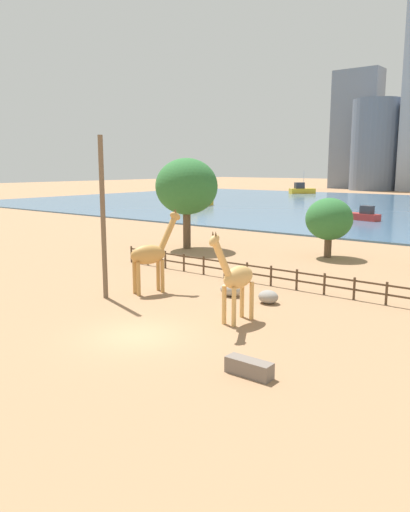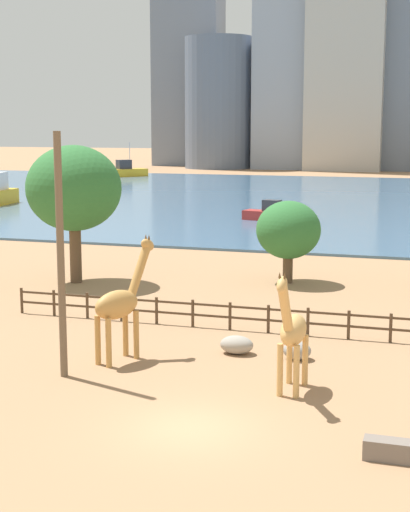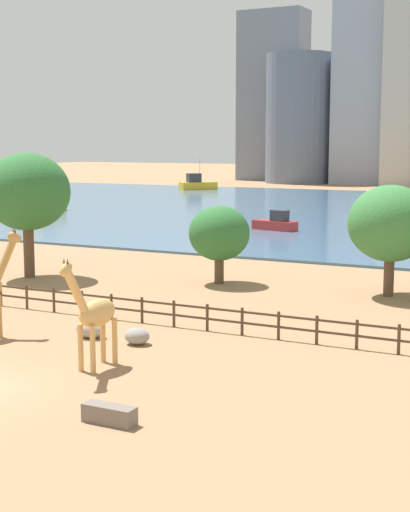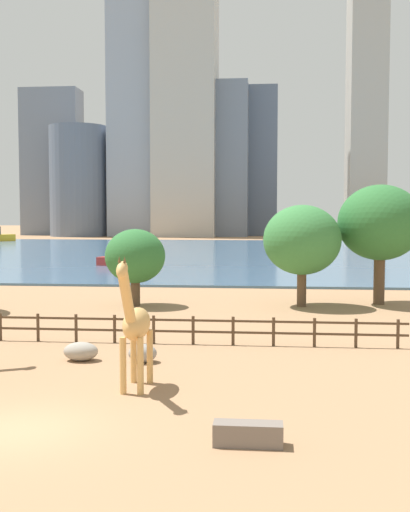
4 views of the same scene
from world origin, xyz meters
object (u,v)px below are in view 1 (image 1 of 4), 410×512
at_px(utility_pole, 103,219).
at_px(tree_right_tall, 329,219).
at_px(boulder_by_pole, 268,297).
at_px(feeding_trough, 249,368).
at_px(tree_left_small, 187,187).
at_px(boat_sailboat, 364,215).
at_px(giraffe_tall, 236,278).
at_px(giraffe_companion, 151,254).
at_px(boat_tug, 195,199).
at_px(boulder_near_fence, 231,290).
at_px(boat_barge, 302,190).

distance_m(utility_pole, tree_right_tall, 20.70).
xyz_separation_m(boulder_by_pole, feeding_trough, (4.51, -8.83, -0.07)).
height_order(utility_pole, tree_left_small, utility_pole).
bearing_deg(boat_sailboat, boulder_by_pole, 118.29).
bearing_deg(giraffe_tall, tree_right_tall, -166.46).
xyz_separation_m(utility_pole, feeding_trough, (12.55, -4.05, -4.31)).
relative_size(tree_right_tall, tree_left_small, 0.60).
relative_size(tree_left_small, boat_sailboat, 1.70).
bearing_deg(giraffe_companion, giraffe_tall, -81.10).
relative_size(boulder_by_pole, feeding_trough, 0.64).
relative_size(giraffe_companion, tree_left_small, 0.60).
xyz_separation_m(boulder_by_pole, tree_right_tall, (-3.50, 15.36, 2.83)).
height_order(giraffe_companion, boat_tug, giraffe_companion).
bearing_deg(boat_sailboat, giraffe_tall, 117.76).
xyz_separation_m(giraffe_companion, tree_right_tall, (3.29, 17.62, 0.84)).
height_order(boulder_near_fence, tree_left_small, tree_left_small).
bearing_deg(boulder_by_pole, tree_left_small, 143.59).
height_order(tree_right_tall, boat_sailboat, tree_right_tall).
bearing_deg(boulder_near_fence, boat_sailboat, 101.23).
bearing_deg(boat_barge, feeding_trough, -113.44).
distance_m(boulder_near_fence, tree_right_tall, 15.61).
relative_size(giraffe_companion, boulder_by_pole, 4.34).
height_order(giraffe_companion, boulder_near_fence, giraffe_companion).
xyz_separation_m(feeding_trough, tree_right_tall, (-8.01, 24.19, 2.90)).
relative_size(giraffe_companion, boat_barge, 0.73).
height_order(giraffe_tall, tree_right_tall, tree_right_tall).
relative_size(boulder_near_fence, boulder_by_pole, 1.23).
distance_m(boulder_by_pole, boat_tug, 66.57).
bearing_deg(boulder_near_fence, giraffe_companion, -151.50).
distance_m(boat_sailboat, boat_tug, 34.25).
relative_size(utility_pole, feeding_trough, 5.12).
relative_size(feeding_trough, boat_barge, 0.26).
bearing_deg(giraffe_tall, boulder_by_pole, -170.44).
bearing_deg(boulder_by_pole, boat_tug, 132.79).
relative_size(giraffe_companion, feeding_trough, 2.77).
bearing_deg(giraffe_companion, feeding_trough, -98.11).
xyz_separation_m(boulder_by_pole, tree_left_small, (-15.74, 11.61, 5.31)).
xyz_separation_m(giraffe_tall, tree_right_tall, (-4.05, 19.34, 0.97)).
height_order(giraffe_tall, giraffe_companion, giraffe_companion).
bearing_deg(utility_pole, tree_left_small, 115.15).
height_order(boulder_by_pole, tree_right_tall, tree_right_tall).
bearing_deg(tree_right_tall, feeding_trough, -71.69).
xyz_separation_m(giraffe_tall, utility_pole, (-8.59, -0.80, 2.37)).
distance_m(tree_right_tall, boat_sailboat, 29.85).
relative_size(boat_sailboat, boat_tug, 0.55).
height_order(giraffe_companion, boulder_by_pole, giraffe_companion).
height_order(feeding_trough, boat_barge, boat_barge).
xyz_separation_m(boulder_by_pole, boat_tug, (-45.21, 48.85, 1.11)).
relative_size(feeding_trough, boat_tug, 0.20).
height_order(boulder_by_pole, boat_barge, boat_barge).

